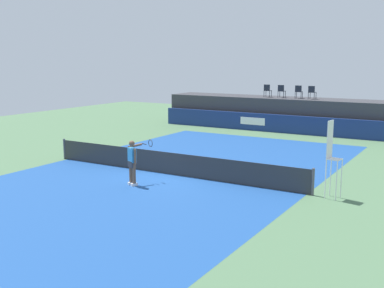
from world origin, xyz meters
TOP-DOWN VIEW (x-y plane):
  - ground_plane at (0.00, 3.00)m, footprint 48.00×48.00m
  - court_inner at (0.00, 0.00)m, footprint 12.00×22.00m
  - sponsor_wall at (-0.01, 13.50)m, footprint 18.00×0.22m
  - spectator_platform at (0.00, 15.30)m, footprint 18.00×2.80m
  - spectator_chair_far_left at (-1.72, 15.15)m, footprint 0.46×0.46m
  - spectator_chair_left at (-0.67, 15.10)m, footprint 0.46×0.46m
  - spectator_chair_center at (0.56, 15.11)m, footprint 0.48×0.48m
  - spectator_chair_right at (1.51, 15.01)m, footprint 0.44×0.44m
  - umpire_chair at (6.81, 0.02)m, footprint 0.51×0.51m
  - tennis_net at (0.00, 0.00)m, footprint 12.40×0.02m
  - net_post_near at (-6.20, 0.00)m, footprint 0.10×0.10m
  - net_post_far at (6.20, 0.00)m, footprint 0.10×0.10m
  - tennis_player at (-0.25, -2.20)m, footprint 0.58×1.26m
  - tennis_ball at (0.62, 2.18)m, footprint 0.07×0.07m

SIDE VIEW (x-z plane):
  - ground_plane at x=0.00m, z-range 0.00..0.00m
  - court_inner at x=0.00m, z-range 0.00..0.00m
  - tennis_ball at x=0.62m, z-range 0.00..0.07m
  - tennis_net at x=0.00m, z-range 0.00..0.95m
  - net_post_near at x=-6.20m, z-range 0.00..1.00m
  - net_post_far at x=6.20m, z-range 0.00..1.00m
  - sponsor_wall at x=-0.01m, z-range 0.00..1.20m
  - tennis_player at x=-0.25m, z-range 0.07..1.84m
  - spectator_platform at x=0.00m, z-range 0.00..2.20m
  - umpire_chair at x=6.81m, z-range 0.21..2.97m
  - spectator_chair_far_left at x=-1.72m, z-range 2.25..3.14m
  - spectator_chair_left at x=-0.67m, z-range 2.25..3.14m
  - spectator_chair_center at x=0.56m, z-range 2.25..3.14m
  - spectator_chair_right at x=1.51m, z-range 2.25..3.14m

